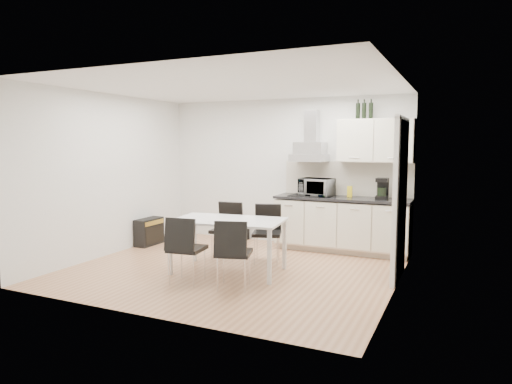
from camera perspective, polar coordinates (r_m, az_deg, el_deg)
ground at (r=6.69m, az=-2.80°, el=-9.58°), size 4.50×4.50×0.00m
wall_back at (r=8.28m, az=3.53°, el=2.57°), size 4.50×0.10×2.60m
wall_front at (r=4.78m, az=-13.96°, el=-0.15°), size 4.50×0.10×2.60m
wall_left at (r=7.76m, az=-17.79°, el=2.05°), size 0.10×4.00×2.60m
wall_right at (r=5.78m, az=17.34°, el=0.80°), size 0.10×4.00×2.60m
ceiling at (r=6.49m, az=-2.92°, el=13.11°), size 4.50×4.50×0.00m
doorway at (r=6.36m, az=17.55°, el=-1.02°), size 0.08×1.04×2.10m
kitchenette at (r=7.72m, az=11.06°, el=-1.29°), size 2.22×0.64×2.52m
dining_table at (r=6.40m, az=-3.48°, el=-4.07°), size 1.62×1.04×0.75m
chair_far_left at (r=7.17m, az=-3.75°, el=-4.91°), size 0.48×0.54×0.88m
chair_far_right at (r=6.92m, az=1.37°, el=-5.30°), size 0.57×0.61×0.88m
chair_near_left at (r=6.01m, az=-8.61°, el=-7.12°), size 0.50×0.55×0.88m
chair_near_right at (r=5.73m, az=-2.79°, el=-7.70°), size 0.56×0.60×0.88m
guitar_amp at (r=8.40m, az=-13.22°, el=-4.83°), size 0.25×0.57×0.48m
floor_speaker at (r=8.65m, az=-1.54°, el=-5.08°), size 0.20×0.19×0.26m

